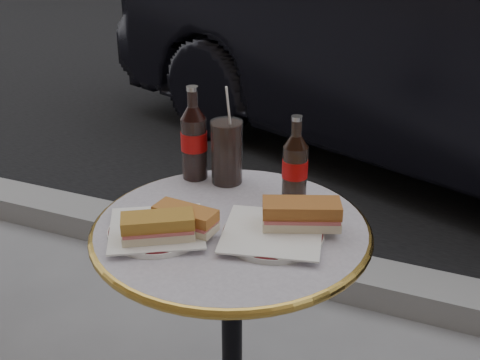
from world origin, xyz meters
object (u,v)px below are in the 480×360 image
at_px(plate_right, 273,235).
at_px(cola_bottle_left, 194,133).
at_px(bistro_table, 232,354).
at_px(plate_left, 157,231).
at_px(cola_glass, 227,152).
at_px(parked_car, 458,43).
at_px(cola_bottle_right, 295,161).

xyz_separation_m(plate_right, cola_bottle_left, (-0.29, 0.21, 0.12)).
xyz_separation_m(bistro_table, plate_left, (-0.13, -0.10, 0.37)).
bearing_deg(cola_glass, parked_car, 80.00).
relative_size(cola_glass, parked_car, 0.04).
relative_size(plate_left, cola_bottle_right, 0.97).
xyz_separation_m(bistro_table, plate_right, (0.10, -0.02, 0.37)).
bearing_deg(plate_right, bistro_table, 171.04).
bearing_deg(cola_bottle_right, cola_glass, 166.73).
bearing_deg(parked_car, bistro_table, -166.63).
bearing_deg(cola_bottle_left, parked_car, 77.79).
relative_size(cola_bottle_left, cola_glass, 1.48).
relative_size(plate_right, cola_bottle_right, 1.00).
relative_size(bistro_table, plate_left, 3.48).
distance_m(cola_bottle_left, cola_glass, 0.10).
height_order(bistro_table, parked_car, parked_car).
xyz_separation_m(cola_bottle_left, cola_glass, (0.09, 0.01, -0.04)).
distance_m(plate_left, parked_car, 2.50).
bearing_deg(plate_left, cola_bottle_right, 48.30).
height_order(bistro_table, plate_left, plate_left).
height_order(bistro_table, plate_right, plate_right).
xyz_separation_m(plate_right, cola_bottle_right, (-0.01, 0.17, 0.10)).
relative_size(plate_right, cola_glass, 1.33).
distance_m(bistro_table, parked_car, 2.40).
height_order(cola_glass, parked_car, parked_car).
height_order(plate_right, cola_glass, cola_glass).
bearing_deg(plate_left, cola_glass, 84.05).
distance_m(cola_bottle_left, cola_bottle_right, 0.28).
bearing_deg(parked_car, plate_left, -169.36).
bearing_deg(cola_bottle_right, plate_left, -131.70).
height_order(cola_bottle_left, cola_bottle_right, cola_bottle_left).
bearing_deg(parked_car, cola_bottle_left, -172.05).
height_order(cola_bottle_left, parked_car, parked_car).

